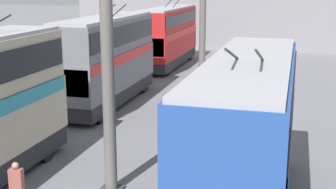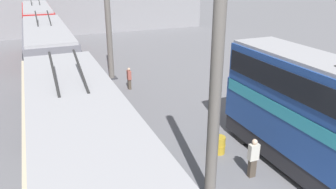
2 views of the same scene
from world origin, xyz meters
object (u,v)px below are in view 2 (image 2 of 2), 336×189
Objects in this scene: oil_drum at (219,145)px; bus_right_far at (39,29)px; person_by_left_row at (253,157)px; bus_left_near at (328,118)px; person_aisle_midway at (129,78)px; bus_right_near at (83,174)px; bus_right_mid at (50,65)px.

bus_right_far is at bearing 17.22° from oil_drum.
oil_drum is (2.16, 0.28, -0.51)m from person_by_left_row.
person_by_left_row is at bearing 62.57° from bus_left_near.
bus_left_near reaches higher than person_aisle_midway.
bus_right_near is 25.30m from bus_right_far.
bus_right_far reaches higher than oil_drum.
person_aisle_midway is at bearing -155.36° from bus_right_far.
bus_right_near is at bearing 103.69° from person_by_left_row.
person_aisle_midway is at bearing 7.99° from oil_drum.
person_aisle_midway is at bearing -70.27° from bus_right_mid.
bus_right_mid is 13.36m from bus_right_far.
bus_right_mid is at bearing 34.68° from person_by_left_row.
bus_left_near is 1.04× the size of bus_right_mid.
bus_left_near is at bearing -116.67° from person_by_left_row.
bus_right_mid is (11.57, 9.32, 0.09)m from bus_left_near.
bus_right_far is 6.67× the size of person_aisle_midway.
person_aisle_midway is (13.46, 4.05, -1.99)m from bus_left_near.
bus_right_far is at bearing -0.00° from bus_right_mid.
bus_right_mid is 6.23× the size of person_aisle_midway.
oil_drum is at bearing 8.17° from person_by_left_row.
oil_drum is at bearing 37.95° from bus_left_near.
person_by_left_row is 2.24m from oil_drum.
bus_right_mid reaches higher than bus_right_far.
person_aisle_midway is (-11.47, -5.26, -1.99)m from bus_right_far.
oil_drum is at bearing -140.79° from bus_right_mid.
bus_right_far is at bearing 17.12° from person_by_left_row.
bus_left_near reaches higher than person_by_left_row.
person_aisle_midway is 10.18m from oil_drum.
bus_left_near is at bearing 107.70° from person_aisle_midway.
bus_right_far is at bearing -0.00° from bus_right_near.
oil_drum is (-10.07, -1.41, -0.42)m from person_aisle_midway.
person_by_left_row is (1.60, -6.96, -2.07)m from bus_right_near.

